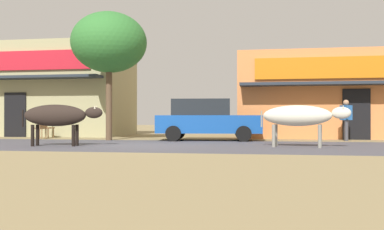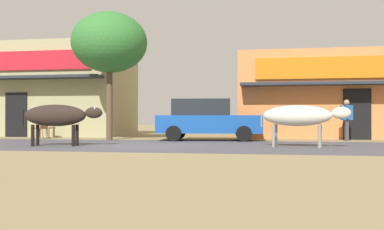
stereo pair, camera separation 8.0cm
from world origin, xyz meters
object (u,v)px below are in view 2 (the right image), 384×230
at_px(pedestrian_by_shop, 347,117).
at_px(parked_hatchback_car, 207,119).
at_px(cow_near_brown, 58,116).
at_px(cafe_chair_near_tree, 47,126).
at_px(roadside_tree, 109,43).
at_px(cafe_chair_by_doorway, 42,127).
at_px(cow_far_dark, 299,116).

bearing_deg(pedestrian_by_shop, parked_hatchback_car, -173.92).
bearing_deg(parked_hatchback_car, pedestrian_by_shop, 6.08).
height_order(cow_near_brown, cafe_chair_near_tree, cow_near_brown).
distance_m(parked_hatchback_car, cow_near_brown, 5.98).
bearing_deg(roadside_tree, cow_near_brown, -94.87).
distance_m(pedestrian_by_shop, cafe_chair_near_tree, 12.84).
distance_m(parked_hatchback_car, cafe_chair_by_doorway, 7.20).
relative_size(parked_hatchback_car, pedestrian_by_shop, 2.64).
relative_size(roadside_tree, parked_hatchback_car, 1.22).
relative_size(pedestrian_by_shop, cafe_chair_near_tree, 1.75).
bearing_deg(cow_near_brown, cafe_chair_by_doorway, 124.39).
bearing_deg(cow_far_dark, cafe_chair_by_doorway, 161.29).
bearing_deg(cafe_chair_near_tree, cow_far_dark, -22.47).
height_order(parked_hatchback_car, cafe_chair_by_doorway, parked_hatchback_car).
bearing_deg(roadside_tree, cow_far_dark, -22.52).
xyz_separation_m(roadside_tree, cafe_chair_by_doorway, (-3.28, 0.56, -3.42)).
bearing_deg(cafe_chair_by_doorway, cow_near_brown, -55.61).
bearing_deg(cow_far_dark, roadside_tree, 157.48).
height_order(cow_near_brown, pedestrian_by_shop, pedestrian_by_shop).
height_order(cow_near_brown, cow_far_dark, cow_near_brown).
bearing_deg(parked_hatchback_car, cow_near_brown, -135.11).
bearing_deg(pedestrian_by_shop, cow_near_brown, -153.58).
bearing_deg(cow_near_brown, cow_far_dark, 5.64).
distance_m(cow_near_brown, cow_far_dark, 7.62).
distance_m(cow_far_dark, cafe_chair_by_doorway, 11.13).
bearing_deg(cow_far_dark, parked_hatchback_car, 133.91).
relative_size(roadside_tree, cafe_chair_by_doorway, 5.62).
bearing_deg(pedestrian_by_shop, cafe_chair_near_tree, 178.23).
distance_m(parked_hatchback_car, cow_far_dark, 4.82).
height_order(pedestrian_by_shop, cafe_chair_near_tree, pedestrian_by_shop).
relative_size(cow_near_brown, pedestrian_by_shop, 1.60).
distance_m(cow_near_brown, pedestrian_by_shop, 10.79).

